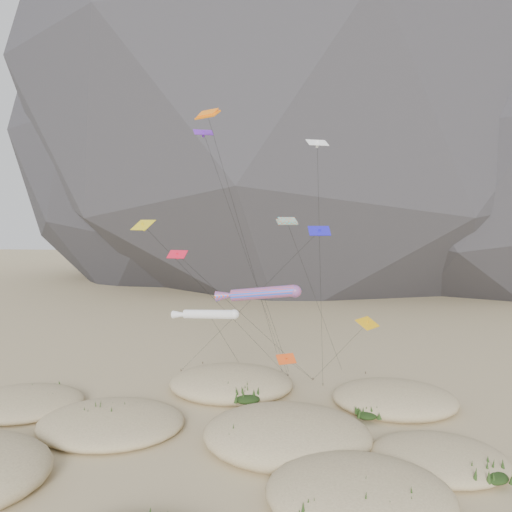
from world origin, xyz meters
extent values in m
plane|color=#CCB789|center=(0.00, 0.00, 0.00)|extent=(500.00, 500.00, 0.00)
ellipsoid|color=black|center=(8.00, 115.00, 60.00)|extent=(191.54, 147.29, 156.00)
ellipsoid|color=#2B2B30|center=(-37.00, 123.00, 44.00)|extent=(136.20, 127.83, 116.00)
ellipsoid|color=black|center=(56.00, 110.00, 38.00)|extent=(130.55, 126.41, 100.00)
ellipsoid|color=#CCB789|center=(10.13, -3.03, 0.72)|extent=(12.50, 10.62, 3.21)
ellipsoid|color=#CCB789|center=(-11.09, 6.37, 0.54)|extent=(13.25, 11.26, 2.39)
ellipsoid|color=#CCB789|center=(4.81, 5.30, 0.80)|extent=(14.18, 12.05, 3.54)
ellipsoid|color=#CCB789|center=(16.61, 3.43, 0.47)|extent=(10.44, 8.88, 2.09)
ellipsoid|color=#CCB789|center=(-2.20, 17.88, 0.71)|extent=(13.72, 11.67, 3.14)
ellipsoid|color=#CCB789|center=(15.02, 15.46, 0.63)|extent=(12.51, 10.64, 2.80)
ellipsoid|color=#CCB789|center=(-22.02, 10.06, 0.47)|extent=(12.28, 10.43, 2.07)
ellipsoid|color=black|center=(-14.23, -4.36, 0.80)|extent=(2.68, 2.30, 0.81)
ellipsoid|color=black|center=(11.43, -4.52, 1.00)|extent=(3.61, 3.09, 1.08)
ellipsoid|color=black|center=(-11.98, 6.79, 0.80)|extent=(3.08, 2.64, 0.92)
ellipsoid|color=black|center=(-10.39, 8.44, 0.70)|extent=(2.06, 1.77, 0.62)
ellipsoid|color=black|center=(2.19, 4.59, 1.10)|extent=(3.57, 3.06, 1.07)
ellipsoid|color=black|center=(6.20, 5.53, 1.00)|extent=(2.65, 2.27, 0.79)
ellipsoid|color=black|center=(1.63, 3.20, 0.90)|extent=(2.30, 1.97, 0.69)
ellipsoid|color=black|center=(19.50, 0.74, 0.60)|extent=(2.51, 2.15, 0.75)
ellipsoid|color=black|center=(-1.60, 15.02, 1.00)|extent=(3.50, 2.99, 1.05)
ellipsoid|color=black|center=(0.34, 12.69, 0.90)|extent=(2.58, 2.21, 0.78)
ellipsoid|color=black|center=(15.16, 13.03, 0.70)|extent=(2.26, 1.93, 0.68)
ellipsoid|color=black|center=(11.87, 10.70, 0.60)|extent=(1.88, 1.61, 0.56)
ellipsoid|color=black|center=(-21.92, 13.35, 0.50)|extent=(2.67, 2.28, 0.80)
ellipsoid|color=black|center=(-19.60, 10.77, 0.40)|extent=(1.96, 1.68, 0.59)
cylinder|color=#3F2D1E|center=(-3.12, 21.99, 0.15)|extent=(0.08, 0.08, 0.30)
cylinder|color=#3F2D1E|center=(-1.31, 23.64, 0.15)|extent=(0.08, 0.08, 0.30)
cylinder|color=#3F2D1E|center=(3.75, 23.16, 0.15)|extent=(0.08, 0.08, 0.30)
cylinder|color=#3F2D1E|center=(6.73, 22.21, 0.15)|extent=(0.08, 0.08, 0.30)
cylinder|color=#3F2D1E|center=(7.87, 20.45, 0.15)|extent=(0.08, 0.08, 0.30)
cylinder|color=#3F2D1E|center=(-7.58, 26.92, 0.15)|extent=(0.08, 0.08, 0.30)
cylinder|color=#3F2D1E|center=(13.05, 25.38, 0.15)|extent=(0.08, 0.08, 0.30)
cylinder|color=#3F2D1E|center=(-9.54, 23.55, 0.15)|extent=(0.08, 0.08, 0.30)
cylinder|color=#FF441A|center=(2.32, 9.19, 12.12)|extent=(5.98, 1.38, 1.68)
sphere|color=#FF441A|center=(5.24, 9.04, 12.35)|extent=(1.13, 1.13, 1.13)
cone|color=#FF441A|center=(-0.89, 9.36, 11.82)|extent=(2.47, 1.09, 1.20)
cylinder|color=black|center=(3.03, 17.08, 6.06)|extent=(1.44, 15.80, 12.14)
cylinder|color=white|center=(-3.16, 11.35, 9.63)|extent=(5.53, 2.44, 1.25)
sphere|color=white|center=(-0.55, 10.56, 9.85)|extent=(0.92, 0.92, 0.92)
cone|color=white|center=(-6.04, 12.22, 9.35)|extent=(2.37, 1.40, 0.94)
cylinder|color=black|center=(-2.43, 17.85, 4.81)|extent=(1.49, 13.01, 9.65)
cube|color=orange|center=(-2.96, 10.45, 28.33)|extent=(2.62, 2.15, 0.74)
cube|color=orange|center=(-2.96, 10.45, 28.52)|extent=(2.19, 1.77, 0.72)
cylinder|color=black|center=(-0.01, 17.59, 14.17)|extent=(5.94, 14.30, 28.34)
cube|color=#FB4A1A|center=(4.38, 10.52, 18.53)|extent=(2.07, 1.48, 0.55)
cube|color=#FB4A1A|center=(4.38, 10.52, 18.71)|extent=(1.74, 1.21, 0.54)
cylinder|color=black|center=(7.32, 18.66, 9.27)|extent=(5.90, 16.30, 18.55)
cube|color=white|center=(7.04, 14.48, 26.24)|extent=(2.31, 1.81, 0.71)
cube|color=white|center=(7.04, 14.48, 26.09)|extent=(0.30, 0.26, 0.71)
cylinder|color=black|center=(7.45, 17.46, 13.14)|extent=(0.86, 6.00, 26.19)
cube|color=#1C16C0|center=(7.33, 8.78, 17.77)|extent=(2.04, 1.29, 0.83)
cube|color=#1C16C0|center=(7.33, 8.78, 17.62)|extent=(0.29, 0.34, 0.62)
cylinder|color=black|center=(-1.11, 16.17, 8.91)|extent=(16.89, 14.80, 17.74)
cube|color=gold|center=(-9.15, 10.04, 18.23)|extent=(2.72, 2.46, 0.97)
cube|color=gold|center=(-9.15, 10.04, 18.08)|extent=(0.42, 0.42, 0.83)
cylinder|color=black|center=(-2.70, 16.60, 9.14)|extent=(12.93, 13.14, 18.20)
cube|color=#DD4714|center=(4.47, 8.77, 6.25)|extent=(1.89, 1.53, 0.75)
cube|color=#DD4714|center=(4.47, 8.77, 6.10)|extent=(0.30, 0.33, 0.57)
cylinder|color=black|center=(5.60, 15.49, 3.15)|extent=(2.29, 13.45, 6.22)
cube|color=red|center=(-5.55, 8.97, 15.58)|extent=(1.91, 1.22, 0.71)
cube|color=red|center=(-5.55, 8.97, 15.43)|extent=(0.25, 0.26, 0.60)
cylinder|color=black|center=(0.59, 15.59, 7.81)|extent=(12.32, 13.27, 15.54)
cube|color=#F3AC0C|center=(11.66, 9.53, 9.54)|extent=(2.32, 2.64, 0.79)
cube|color=#F3AC0C|center=(11.66, 9.53, 9.39)|extent=(0.32, 0.34, 0.81)
cylinder|color=black|center=(9.20, 15.87, 4.80)|extent=(4.95, 12.70, 9.51)
cube|color=#621FB6|center=(-4.37, 14.68, 27.51)|extent=(2.19, 1.73, 0.69)
cube|color=#621FB6|center=(-4.37, 14.68, 27.36)|extent=(0.29, 0.26, 0.67)
cylinder|color=black|center=(-0.31, 18.92, 13.78)|extent=(8.16, 8.51, 27.47)
camera|label=1|loc=(7.41, -35.17, 18.81)|focal=35.00mm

